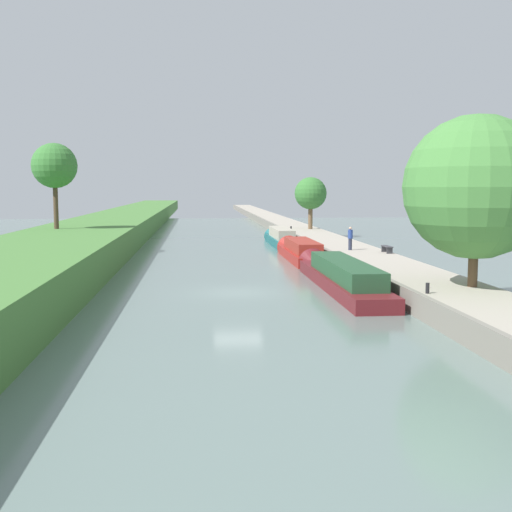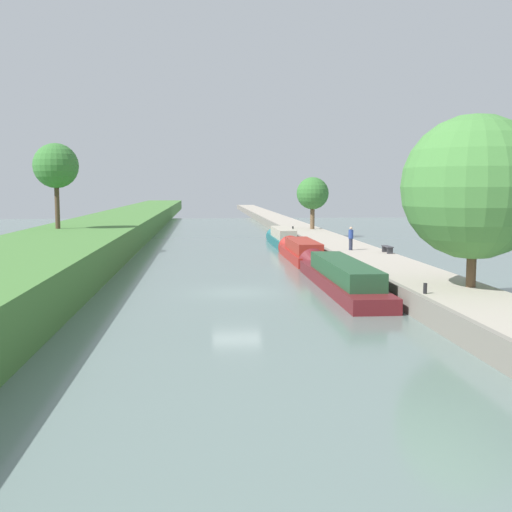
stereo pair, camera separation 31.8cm
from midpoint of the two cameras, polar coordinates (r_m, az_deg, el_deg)
ground_plane at (r=32.47m, az=-1.92°, el=-3.34°), size 160.00×160.00×0.00m
left_grassy_bank at (r=33.63m, az=-21.68°, el=-1.57°), size 8.30×260.00×2.18m
right_towpath at (r=34.19m, az=13.72°, el=-2.20°), size 3.99×260.00×0.98m
stone_quay at (r=33.56m, az=10.30°, el=-2.23°), size 0.25×260.00×1.03m
narrowboat_maroon at (r=34.52m, az=7.28°, el=-1.73°), size 2.14×15.73×2.26m
narrowboat_red at (r=47.73m, az=3.80°, el=0.46°), size 2.12×11.70×2.18m
narrowboat_teal at (r=59.30m, az=2.05°, el=1.66°), size 1.84×11.95×2.16m
tree_rightbank_near at (r=29.35m, az=19.08°, el=5.93°), size 6.38×6.38×7.63m
tree_rightbank_midnear at (r=67.44m, az=4.85°, el=5.68°), size 3.43×3.43×5.55m
tree_leftbank_downstream at (r=51.76m, az=-18.04°, el=7.79°), size 3.51×3.51×6.69m
person_walking at (r=45.03m, az=8.37°, el=1.65°), size 0.34×0.34×1.66m
mooring_bollard_near at (r=27.21m, az=15.01°, el=-2.84°), size 0.16×0.16×0.45m
mooring_bollard_far at (r=64.94m, az=3.06°, el=2.52°), size 0.16×0.16×0.45m
park_bench at (r=43.53m, az=11.62°, el=0.74°), size 0.44×1.50×0.47m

